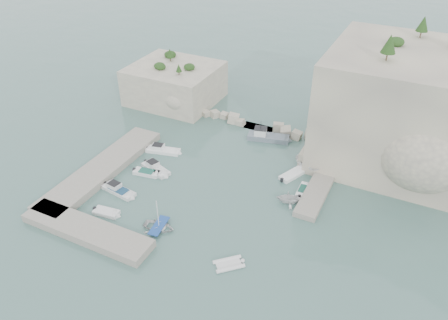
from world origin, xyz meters
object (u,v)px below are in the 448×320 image
at_px(motorboat_b, 156,170).
at_px(motorboat_e, 107,214).
at_px(work_boat, 268,140).
at_px(tender_east_a, 289,202).
at_px(tender_east_d, 308,170).
at_px(rowboat, 159,228).
at_px(motorboat_d, 119,192).
at_px(tender_east_b, 303,192).
at_px(tender_east_c, 293,176).
at_px(motorboat_a, 163,152).
at_px(inflatable_dinghy, 229,265).
at_px(motorboat_c, 147,174).

height_order(motorboat_b, motorboat_e, motorboat_b).
height_order(motorboat_b, work_boat, work_boat).
distance_m(tender_east_a, tender_east_d, 8.63).
bearing_deg(tender_east_a, rowboat, 112.36).
bearing_deg(motorboat_d, tender_east_a, 29.27).
relative_size(tender_east_b, tender_east_c, 0.73).
bearing_deg(motorboat_b, tender_east_d, 46.29).
relative_size(motorboat_d, rowboat, 1.41).
distance_m(motorboat_d, work_boat, 26.60).
bearing_deg(motorboat_e, motorboat_a, 88.50).
height_order(motorboat_d, tender_east_d, tender_east_d).
distance_m(motorboat_e, work_boat, 29.91).
xyz_separation_m(tender_east_c, work_boat, (-7.15, 8.06, 0.00)).
relative_size(rowboat, tender_east_d, 0.83).
bearing_deg(tender_east_c, inflatable_dinghy, -159.34).
xyz_separation_m(motorboat_c, tender_east_c, (19.81, 9.34, 0.00)).
height_order(motorboat_a, inflatable_dinghy, motorboat_a).
bearing_deg(motorboat_c, motorboat_b, 53.77).
relative_size(motorboat_b, inflatable_dinghy, 1.50).
distance_m(motorboat_b, motorboat_e, 11.31).
xyz_separation_m(motorboat_d, work_boat, (13.66, 22.82, 0.00)).
xyz_separation_m(tender_east_d, work_boat, (-8.65, 5.66, 0.00)).
bearing_deg(motorboat_d, motorboat_a, 99.06).
distance_m(motorboat_b, tender_east_a, 20.68).
height_order(motorboat_e, tender_east_c, same).
bearing_deg(rowboat, inflatable_dinghy, -106.11).
xyz_separation_m(motorboat_a, tender_east_b, (23.44, -0.05, 0.00)).
height_order(motorboat_b, inflatable_dinghy, motorboat_b).
bearing_deg(tender_east_c, tender_east_b, -118.07).
relative_size(motorboat_b, tender_east_a, 1.60).
bearing_deg(rowboat, motorboat_d, 60.56).
height_order(inflatable_dinghy, tender_east_a, tender_east_a).
distance_m(tender_east_b, tender_east_d, 5.60).
xyz_separation_m(motorboat_c, tender_east_b, (22.30, 6.23, 0.00)).
height_order(motorboat_c, tender_east_a, tender_east_a).
distance_m(motorboat_b, tender_east_d, 23.04).
relative_size(motorboat_b, motorboat_e, 1.49).
relative_size(motorboat_a, tender_east_b, 1.60).
relative_size(tender_east_a, tender_east_c, 0.68).
height_order(motorboat_a, rowboat, motorboat_a).
distance_m(rowboat, work_boat, 26.94).
bearing_deg(tender_east_d, tender_east_a, -153.37).
distance_m(motorboat_c, tender_east_a, 21.55).
bearing_deg(rowboat, tender_east_a, -54.12).
height_order(motorboat_d, motorboat_e, motorboat_d).
relative_size(inflatable_dinghy, work_boat, 0.50).
height_order(inflatable_dinghy, tender_east_d, tender_east_d).
height_order(tender_east_c, tender_east_d, tender_east_d).
bearing_deg(inflatable_dinghy, work_boat, 59.29).
bearing_deg(motorboat_c, tender_east_a, -0.94).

